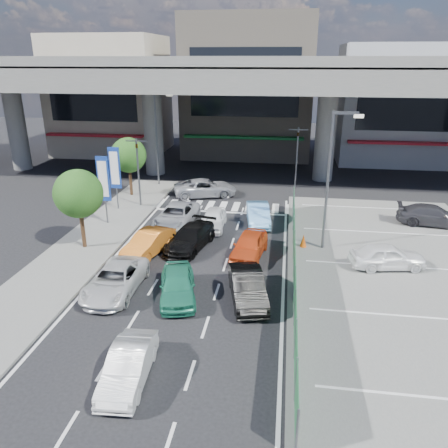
% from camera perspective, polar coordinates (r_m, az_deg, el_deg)
% --- Properties ---
extents(ground, '(120.00, 120.00, 0.00)m').
position_cam_1_polar(ground, '(21.72, -5.18, -8.52)').
color(ground, black).
rests_on(ground, ground).
extents(parking_lot, '(12.00, 28.00, 0.06)m').
position_cam_1_polar(parking_lot, '(23.83, 22.99, -7.35)').
color(parking_lot, '#5E5E5C').
rests_on(parking_lot, ground).
extents(sidewalk_left, '(4.00, 30.00, 0.12)m').
position_cam_1_polar(sidewalk_left, '(27.33, -17.69, -2.92)').
color(sidewalk_left, '#5E5E5C').
rests_on(sidewalk_left, ground).
extents(fence_run, '(0.16, 22.00, 1.80)m').
position_cam_1_polar(fence_run, '(21.69, 9.20, -6.08)').
color(fence_run, '#1D5630').
rests_on(fence_run, ground).
extents(expressway, '(64.00, 14.00, 10.75)m').
position_cam_1_polar(expressway, '(40.67, 1.80, 18.26)').
color(expressway, '#60605C').
rests_on(expressway, ground).
extents(building_west, '(12.00, 10.90, 13.00)m').
position_cam_1_polar(building_west, '(54.55, -14.57, 15.92)').
color(building_west, gray).
rests_on(building_west, ground).
extents(building_center, '(14.00, 10.90, 15.00)m').
position_cam_1_polar(building_center, '(51.64, 3.24, 17.39)').
color(building_center, gray).
rests_on(building_center, ground).
extents(building_east, '(12.00, 10.90, 12.00)m').
position_cam_1_polar(building_east, '(51.81, 21.60, 14.37)').
color(building_east, gray).
rests_on(building_east, ground).
extents(traffic_light_left, '(1.60, 1.24, 5.20)m').
position_cam_1_polar(traffic_light_left, '(32.92, -11.27, 8.76)').
color(traffic_light_left, '#595B60').
rests_on(traffic_light_left, ground).
extents(traffic_light_right, '(1.60, 1.24, 5.20)m').
position_cam_1_polar(traffic_light_right, '(37.97, 9.60, 10.45)').
color(traffic_light_right, '#595B60').
rests_on(traffic_light_right, ground).
extents(street_lamp_right, '(1.65, 0.22, 8.00)m').
position_cam_1_polar(street_lamp_right, '(25.19, 13.92, 6.82)').
color(street_lamp_right, '#595B60').
rests_on(street_lamp_right, ground).
extents(street_lamp_left, '(1.65, 0.22, 8.00)m').
position_cam_1_polar(street_lamp_left, '(38.42, -8.60, 11.90)').
color(street_lamp_left, '#595B60').
rests_on(street_lamp_left, ground).
extents(signboard_near, '(0.80, 0.14, 4.70)m').
position_cam_1_polar(signboard_near, '(29.86, -15.45, 5.45)').
color(signboard_near, '#595B60').
rests_on(signboard_near, ground).
extents(signboard_far, '(0.80, 0.14, 4.70)m').
position_cam_1_polar(signboard_far, '(32.69, -14.07, 6.88)').
color(signboard_far, '#595B60').
rests_on(signboard_far, ground).
extents(tree_near, '(2.80, 2.80, 4.80)m').
position_cam_1_polar(tree_near, '(26.22, -18.48, 3.75)').
color(tree_near, '#382314').
rests_on(tree_near, ground).
extents(tree_far, '(2.80, 2.80, 4.80)m').
position_cam_1_polar(tree_far, '(35.87, -12.35, 8.77)').
color(tree_far, '#382314').
rests_on(tree_far, ground).
extents(hatch_white_back_mid, '(1.53, 3.82, 1.23)m').
position_cam_1_polar(hatch_white_back_mid, '(16.30, -12.38, -17.63)').
color(hatch_white_back_mid, silver).
rests_on(hatch_white_back_mid, ground).
extents(sedan_white_mid_left, '(2.18, 4.69, 1.30)m').
position_cam_1_polar(sedan_white_mid_left, '(21.75, -14.01, -7.12)').
color(sedan_white_mid_left, silver).
rests_on(sedan_white_mid_left, ground).
extents(taxi_teal_mid, '(2.57, 4.33, 1.38)m').
position_cam_1_polar(taxi_teal_mid, '(20.75, -6.09, -7.89)').
color(taxi_teal_mid, '#258565').
rests_on(taxi_teal_mid, ground).
extents(hatch_black_mid_right, '(2.36, 4.41, 1.38)m').
position_cam_1_polar(hatch_black_mid_right, '(20.47, 3.09, -8.22)').
color(hatch_black_mid_right, black).
rests_on(hatch_black_mid_right, ground).
extents(taxi_orange_left, '(2.42, 4.30, 1.34)m').
position_cam_1_polar(taxi_orange_left, '(25.46, -9.83, -2.47)').
color(taxi_orange_left, orange).
rests_on(taxi_orange_left, ground).
extents(sedan_black_mid, '(2.80, 4.85, 1.32)m').
position_cam_1_polar(sedan_black_mid, '(25.94, -4.43, -1.79)').
color(sedan_black_mid, black).
rests_on(sedan_black_mid, ground).
extents(taxi_orange_right, '(2.15, 4.23, 1.38)m').
position_cam_1_polar(taxi_orange_right, '(24.78, 3.32, -2.80)').
color(taxi_orange_right, '#CB4318').
rests_on(taxi_orange_right, ground).
extents(wagon_silver_front_left, '(2.62, 5.09, 1.37)m').
position_cam_1_polar(wagon_silver_front_left, '(29.57, -6.27, 1.11)').
color(wagon_silver_front_left, '#AEAFB6').
rests_on(wagon_silver_front_left, ground).
extents(sedan_white_front_mid, '(1.59, 3.75, 1.27)m').
position_cam_1_polar(sedan_white_front_mid, '(28.88, -1.40, 0.63)').
color(sedan_white_front_mid, white).
rests_on(sedan_white_front_mid, ground).
extents(kei_truck_front_right, '(2.01, 4.27, 1.35)m').
position_cam_1_polar(kei_truck_front_right, '(29.83, 4.47, 1.33)').
color(kei_truck_front_right, '#5D99D1').
rests_on(kei_truck_front_right, ground).
extents(crossing_wagon_silver, '(5.55, 3.79, 1.41)m').
position_cam_1_polar(crossing_wagon_silver, '(35.72, -2.46, 4.74)').
color(crossing_wagon_silver, '#96979D').
rests_on(crossing_wagon_silver, ground).
extents(parked_sedan_white, '(4.14, 2.20, 1.34)m').
position_cam_1_polar(parked_sedan_white, '(24.92, 20.57, -3.95)').
color(parked_sedan_white, white).
rests_on(parked_sedan_white, parking_lot).
extents(parked_sedan_dgrey, '(4.85, 2.52, 1.34)m').
position_cam_1_polar(parked_sedan_dgrey, '(32.48, 25.65, 1.02)').
color(parked_sedan_dgrey, '#323136').
rests_on(parked_sedan_dgrey, parking_lot).
extents(traffic_cone, '(0.49, 0.49, 0.77)m').
position_cam_1_polar(traffic_cone, '(26.42, 10.33, -2.15)').
color(traffic_cone, '#CD4D0B').
rests_on(traffic_cone, parking_lot).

